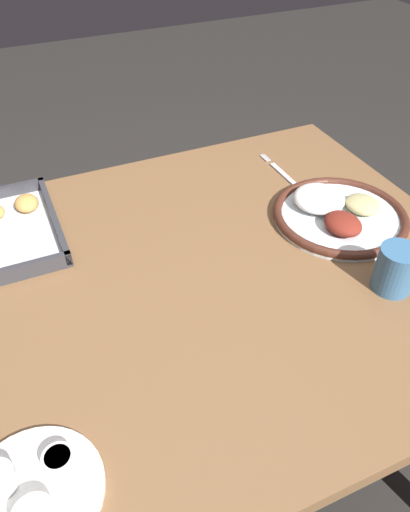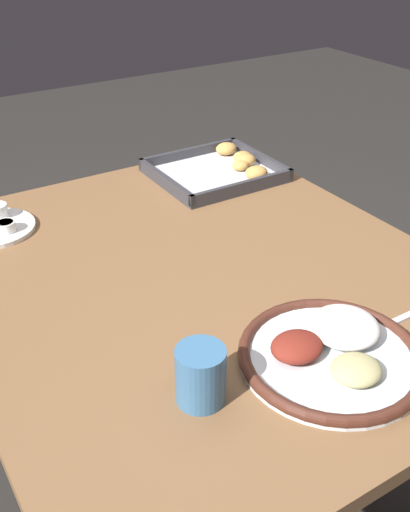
{
  "view_description": "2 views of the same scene",
  "coord_description": "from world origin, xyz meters",
  "px_view_note": "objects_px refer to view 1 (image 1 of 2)",
  "views": [
    {
      "loc": [
        -0.66,
        0.3,
        1.4
      ],
      "look_at": [
        0.01,
        0.0,
        0.78
      ],
      "focal_mm": 35.0,
      "sensor_mm": 36.0,
      "label": 1
    },
    {
      "loc": [
        -0.51,
        -0.85,
        1.38
      ],
      "look_at": [
        0.01,
        0.0,
        0.78
      ],
      "focal_mm": 42.0,
      "sensor_mm": 36.0,
      "label": 2
    }
  ],
  "objects_px": {
    "dinner_plate": "(338,213)",
    "drinking_cup": "(396,269)",
    "saucer_plate": "(32,492)",
    "fork": "(285,176)"
  },
  "relations": [
    {
      "from": "drinking_cup",
      "to": "dinner_plate",
      "type": "bearing_deg",
      "value": -9.36
    },
    {
      "from": "saucer_plate",
      "to": "drinking_cup",
      "type": "relative_size",
      "value": 2.03
    },
    {
      "from": "saucer_plate",
      "to": "dinner_plate",
      "type": "bearing_deg",
      "value": -64.25
    },
    {
      "from": "dinner_plate",
      "to": "drinking_cup",
      "type": "distance_m",
      "value": 0.23
    },
    {
      "from": "dinner_plate",
      "to": "saucer_plate",
      "type": "distance_m",
      "value": 0.79
    },
    {
      "from": "dinner_plate",
      "to": "drinking_cup",
      "type": "relative_size",
      "value": 3.28
    },
    {
      "from": "fork",
      "to": "drinking_cup",
      "type": "relative_size",
      "value": 2.37
    },
    {
      "from": "fork",
      "to": "drinking_cup",
      "type": "height_order",
      "value": "drinking_cup"
    },
    {
      "from": "dinner_plate",
      "to": "fork",
      "type": "distance_m",
      "value": 0.2
    },
    {
      "from": "dinner_plate",
      "to": "fork",
      "type": "relative_size",
      "value": 1.39
    }
  ]
}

